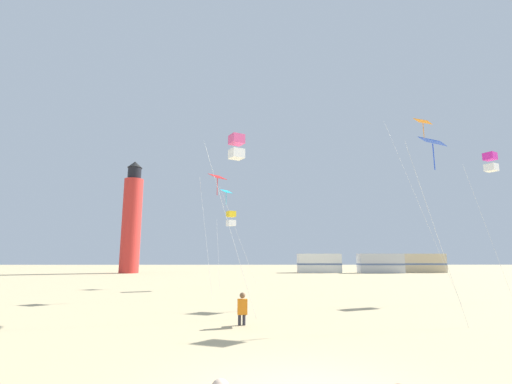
% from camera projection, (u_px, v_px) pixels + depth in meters
% --- Properties ---
extents(kite_flyer_standing, '(0.36, 0.52, 1.16)m').
position_uv_depth(kite_flyer_standing, '(242.00, 308.00, 12.66)').
color(kite_flyer_standing, orange).
rests_on(kite_flyer_standing, ground).
extents(kite_box_magenta, '(1.80, 1.95, 8.60)m').
position_uv_depth(kite_box_magenta, '(491.00, 162.00, 21.86)').
color(kite_box_magenta, silver).
rests_on(kite_box_magenta, ground).
extents(kite_box_rainbow, '(2.33, 1.83, 8.02)m').
position_uv_depth(kite_box_rainbow, '(237.00, 147.00, 16.85)').
color(kite_box_rainbow, silver).
rests_on(kite_box_rainbow, ground).
extents(kite_box_gold, '(1.61, 1.89, 5.89)m').
position_uv_depth(kite_box_gold, '(231.00, 219.00, 28.26)').
color(kite_box_gold, silver).
rests_on(kite_box_gold, ground).
extents(kite_diamond_blue, '(1.78, 1.78, 7.23)m').
position_uv_depth(kite_diamond_blue, '(433.00, 147.00, 14.68)').
color(kite_diamond_blue, silver).
rests_on(kite_diamond_blue, ground).
extents(kite_diamond_scarlet, '(1.76, 1.76, 7.58)m').
position_uv_depth(kite_diamond_scarlet, '(217.00, 181.00, 22.79)').
color(kite_diamond_scarlet, silver).
rests_on(kite_diamond_scarlet, ground).
extents(kite_diamond_cyan, '(3.28, 3.28, 8.20)m').
position_uv_depth(kite_diamond_cyan, '(227.00, 195.00, 31.38)').
color(kite_diamond_cyan, silver).
rests_on(kite_diamond_cyan, ground).
extents(kite_diamond_orange, '(3.02, 3.02, 10.82)m').
position_uv_depth(kite_diamond_orange, '(423.00, 128.00, 22.13)').
color(kite_diamond_orange, silver).
rests_on(kite_diamond_orange, ground).
extents(lighthouse_distant, '(2.80, 2.80, 16.80)m').
position_uv_depth(lighthouse_distant, '(132.00, 220.00, 54.11)').
color(lighthouse_distant, red).
rests_on(lighthouse_distant, ground).
extents(rv_van_white, '(6.45, 2.37, 2.80)m').
position_uv_depth(rv_van_white, '(319.00, 263.00, 54.38)').
color(rv_van_white, white).
rests_on(rv_van_white, ground).
extents(rv_van_silver, '(6.48, 2.44, 2.80)m').
position_uv_depth(rv_van_silver, '(380.00, 263.00, 53.23)').
color(rv_van_silver, '#B7BABF').
rests_on(rv_van_silver, ground).
extents(rv_van_tan, '(6.53, 2.59, 2.80)m').
position_uv_depth(rv_van_tan, '(422.00, 263.00, 54.87)').
color(rv_van_tan, '#C6B28C').
rests_on(rv_van_tan, ground).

